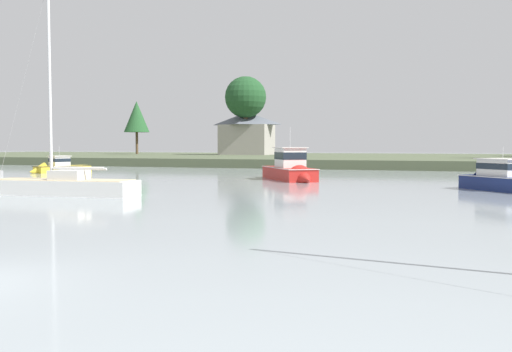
# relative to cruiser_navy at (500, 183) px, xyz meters

# --- Properties ---
(far_shore_bank) EXTENTS (189.05, 54.99, 1.14)m
(far_shore_bank) POSITION_rel_cruiser_navy_xyz_m (-12.99, 54.13, 0.09)
(far_shore_bank) COLOR #4C563D
(far_shore_bank) RESTS_ON ground
(cruiser_navy) EXTENTS (6.77, 7.17, 3.69)m
(cruiser_navy) POSITION_rel_cruiser_navy_xyz_m (0.00, 0.00, 0.00)
(cruiser_navy) COLOR navy
(cruiser_navy) RESTS_ON ground
(cruiser_yellow) EXTENTS (4.78, 6.65, 3.59)m
(cruiser_yellow) POSITION_rel_cruiser_navy_xyz_m (-42.74, 9.98, -0.11)
(cruiser_yellow) COLOR gold
(cruiser_yellow) RESTS_ON ground
(cruiser_red) EXTENTS (7.00, 8.84, 5.33)m
(cruiser_red) POSITION_rel_cruiser_navy_xyz_m (-15.59, 5.69, 0.14)
(cruiser_red) COLOR #B2231E
(cruiser_red) RESTS_ON ground
(sailboat_white) EXTENTS (9.19, 3.18, 13.06)m
(sailboat_white) POSITION_rel_cruiser_navy_xyz_m (-24.78, -12.01, -0.21)
(sailboat_white) COLOR white
(sailboat_white) RESTS_ON ground
(shore_tree_center) EXTENTS (7.42, 7.42, 14.03)m
(shore_tree_center) POSITION_rel_cruiser_navy_xyz_m (-38.00, 55.71, 10.88)
(shore_tree_center) COLOR brown
(shore_tree_center) RESTS_ON far_shore_bank
(shore_tree_center_right) EXTENTS (4.90, 4.90, 10.27)m
(shore_tree_center_right) POSITION_rel_cruiser_navy_xyz_m (-60.92, 56.77, 7.88)
(shore_tree_center_right) COLOR brown
(shore_tree_center_right) RESTS_ON far_shore_bank
(cottage_behind_trees) EXTENTS (9.60, 6.99, 7.78)m
(cottage_behind_trees) POSITION_rel_cruiser_navy_xyz_m (-38.49, 57.73, 4.68)
(cottage_behind_trees) COLOR #9E998E
(cottage_behind_trees) RESTS_ON far_shore_bank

